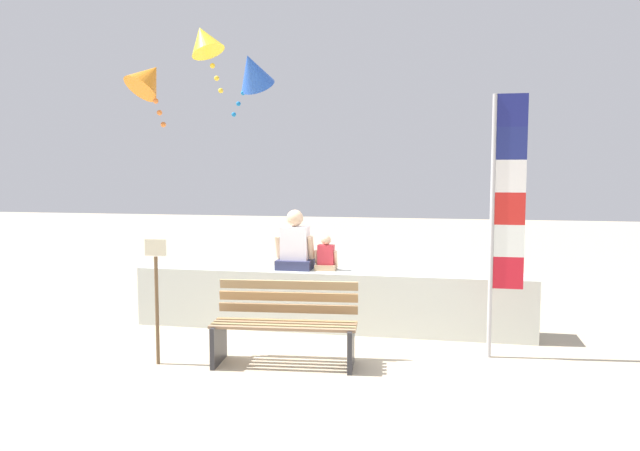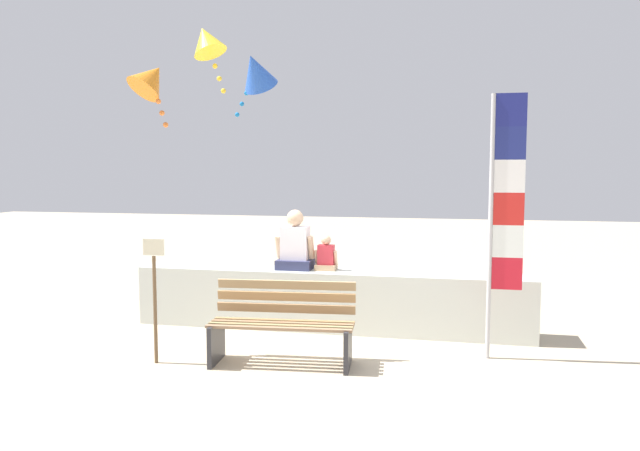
{
  "view_description": "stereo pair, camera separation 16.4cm",
  "coord_description": "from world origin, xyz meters",
  "px_view_note": "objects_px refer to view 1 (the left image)",
  "views": [
    {
      "loc": [
        1.45,
        -6.95,
        2.14
      ],
      "look_at": [
        -0.14,
        1.06,
        1.39
      ],
      "focal_mm": 34.82,
      "sensor_mm": 36.0,
      "label": 1
    },
    {
      "loc": [
        1.62,
        -6.92,
        2.14
      ],
      "look_at": [
        -0.14,
        1.06,
        1.39
      ],
      "focal_mm": 34.82,
      "sensor_mm": 36.0,
      "label": 2
    }
  ],
  "objects_px": {
    "person_adult": "(295,246)",
    "sign_post": "(157,291)",
    "kite_yellow": "(204,40)",
    "person_child": "(326,256)",
    "kite_blue": "(253,71)",
    "flag_banner": "(503,206)",
    "park_bench": "(285,326)",
    "kite_orange": "(148,78)"
  },
  "relations": [
    {
      "from": "person_adult",
      "to": "sign_post",
      "type": "distance_m",
      "value": 2.19
    },
    {
      "from": "person_adult",
      "to": "kite_yellow",
      "type": "height_order",
      "value": "kite_yellow"
    },
    {
      "from": "person_child",
      "to": "kite_yellow",
      "type": "xyz_separation_m",
      "value": [
        -2.09,
        1.06,
        3.11
      ]
    },
    {
      "from": "kite_blue",
      "to": "flag_banner",
      "type": "bearing_deg",
      "value": -39.49
    },
    {
      "from": "person_child",
      "to": "kite_blue",
      "type": "xyz_separation_m",
      "value": [
        -1.71,
        2.3,
        2.83
      ]
    },
    {
      "from": "park_bench",
      "to": "flag_banner",
      "type": "relative_size",
      "value": 0.55
    },
    {
      "from": "flag_banner",
      "to": "kite_blue",
      "type": "xyz_separation_m",
      "value": [
        -3.89,
        3.21,
        2.08
      ]
    },
    {
      "from": "person_adult",
      "to": "person_child",
      "type": "height_order",
      "value": "person_adult"
    },
    {
      "from": "kite_orange",
      "to": "kite_yellow",
      "type": "xyz_separation_m",
      "value": [
        0.8,
        0.25,
        0.58
      ]
    },
    {
      "from": "person_adult",
      "to": "kite_yellow",
      "type": "distance_m",
      "value": 3.58
    },
    {
      "from": "person_adult",
      "to": "kite_orange",
      "type": "distance_m",
      "value": 3.54
    },
    {
      "from": "person_adult",
      "to": "kite_orange",
      "type": "xyz_separation_m",
      "value": [
        -2.47,
        0.81,
        2.4
      ]
    },
    {
      "from": "person_child",
      "to": "kite_yellow",
      "type": "height_order",
      "value": "kite_yellow"
    },
    {
      "from": "kite_blue",
      "to": "kite_yellow",
      "type": "bearing_deg",
      "value": -107.03
    },
    {
      "from": "kite_blue",
      "to": "sign_post",
      "type": "bearing_deg",
      "value": -87.4
    },
    {
      "from": "person_adult",
      "to": "person_child",
      "type": "distance_m",
      "value": 0.44
    },
    {
      "from": "park_bench",
      "to": "flag_banner",
      "type": "distance_m",
      "value": 2.76
    },
    {
      "from": "person_child",
      "to": "park_bench",
      "type": "bearing_deg",
      "value": -95.83
    },
    {
      "from": "park_bench",
      "to": "kite_blue",
      "type": "xyz_separation_m",
      "value": [
        -1.55,
        3.87,
        3.39
      ]
    },
    {
      "from": "kite_blue",
      "to": "kite_yellow",
      "type": "distance_m",
      "value": 1.32
    },
    {
      "from": "person_child",
      "to": "kite_orange",
      "type": "distance_m",
      "value": 3.93
    },
    {
      "from": "person_adult",
      "to": "park_bench",
      "type": "bearing_deg",
      "value": -80.43
    },
    {
      "from": "kite_orange",
      "to": "kite_blue",
      "type": "relative_size",
      "value": 0.95
    },
    {
      "from": "kite_orange",
      "to": "kite_yellow",
      "type": "bearing_deg",
      "value": 17.56
    },
    {
      "from": "park_bench",
      "to": "person_child",
      "type": "relative_size",
      "value": 3.46
    },
    {
      "from": "kite_orange",
      "to": "sign_post",
      "type": "distance_m",
      "value": 4.04
    },
    {
      "from": "person_adult",
      "to": "sign_post",
      "type": "height_order",
      "value": "person_adult"
    },
    {
      "from": "flag_banner",
      "to": "sign_post",
      "type": "distance_m",
      "value": 3.93
    },
    {
      "from": "person_adult",
      "to": "kite_blue",
      "type": "relative_size",
      "value": 0.69
    },
    {
      "from": "person_adult",
      "to": "person_child",
      "type": "xyz_separation_m",
      "value": [
        0.43,
        0.0,
        -0.13
      ]
    },
    {
      "from": "kite_blue",
      "to": "sign_post",
      "type": "distance_m",
      "value": 5.14
    },
    {
      "from": "kite_yellow",
      "to": "sign_post",
      "type": "height_order",
      "value": "kite_yellow"
    },
    {
      "from": "kite_yellow",
      "to": "person_child",
      "type": "bearing_deg",
      "value": -26.94
    },
    {
      "from": "kite_yellow",
      "to": "flag_banner",
      "type": "bearing_deg",
      "value": -24.79
    },
    {
      "from": "person_adult",
      "to": "kite_yellow",
      "type": "bearing_deg",
      "value": 147.46
    },
    {
      "from": "person_child",
      "to": "flag_banner",
      "type": "xyz_separation_m",
      "value": [
        2.18,
        -0.91,
        0.75
      ]
    },
    {
      "from": "kite_orange",
      "to": "kite_yellow",
      "type": "distance_m",
      "value": 1.02
    },
    {
      "from": "kite_blue",
      "to": "kite_orange",
      "type": "bearing_deg",
      "value": -128.43
    },
    {
      "from": "park_bench",
      "to": "kite_blue",
      "type": "height_order",
      "value": "kite_blue"
    },
    {
      "from": "person_child",
      "to": "sign_post",
      "type": "bearing_deg",
      "value": -129.14
    },
    {
      "from": "flag_banner",
      "to": "sign_post",
      "type": "relative_size",
      "value": 2.14
    },
    {
      "from": "person_child",
      "to": "kite_yellow",
      "type": "relative_size",
      "value": 0.45
    }
  ]
}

